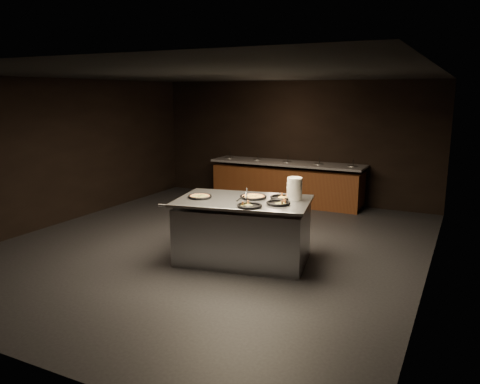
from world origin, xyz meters
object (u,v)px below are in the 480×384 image
(plate_stack, at_px, (295,189))
(pan_veggie_whole, at_px, (200,196))
(serving_counter, at_px, (243,231))
(pan_cheese_whole, at_px, (253,197))

(plate_stack, xyz_separation_m, pan_veggie_whole, (-1.38, -0.54, -0.15))
(serving_counter, xyz_separation_m, pan_veggie_whole, (-0.67, -0.19, 0.54))
(serving_counter, height_order, pan_veggie_whole, pan_veggie_whole)
(plate_stack, xyz_separation_m, pan_cheese_whole, (-0.62, -0.18, -0.15))
(serving_counter, distance_m, pan_veggie_whole, 0.88)
(pan_veggie_whole, bearing_deg, serving_counter, 15.60)
(serving_counter, xyz_separation_m, plate_stack, (0.71, 0.36, 0.69))
(serving_counter, bearing_deg, plate_stack, 15.60)
(pan_veggie_whole, xyz_separation_m, pan_cheese_whole, (0.77, 0.36, 0.00))
(pan_cheese_whole, bearing_deg, pan_veggie_whole, -154.66)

